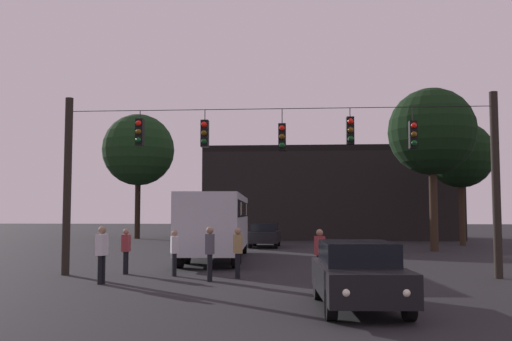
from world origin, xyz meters
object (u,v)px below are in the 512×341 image
tree_left_silhouette (460,155)px  pedestrian_far_side (102,251)px  city_bus (217,220)px  pedestrian_crossing_left (320,252)px  pedestrian_crossing_right (238,250)px  pedestrian_crossing_center (126,248)px  pedestrian_near_bus (210,250)px  car_far_left (265,235)px  pedestrian_trailing (174,250)px  tree_behind_building (432,132)px  car_near_right (358,274)px  tree_right_far (138,150)px

tree_left_silhouette → pedestrian_far_side: bearing=-127.5°
city_bus → tree_left_silhouette: bearing=40.8°
pedestrian_crossing_left → pedestrian_crossing_right: (-2.72, 0.43, 0.02)m
pedestrian_crossing_center → pedestrian_crossing_right: (4.14, -1.04, 0.04)m
city_bus → pedestrian_near_bus: bearing=-83.5°
car_far_left → pedestrian_crossing_center: pedestrian_crossing_center is taller
pedestrian_crossing_right → pedestrian_trailing: size_ratio=1.07×
pedestrian_near_bus → pedestrian_crossing_right: bearing=48.0°
pedestrian_far_side → tree_behind_building: tree_behind_building is taller
pedestrian_crossing_right → pedestrian_trailing: bearing=166.8°
tree_behind_building → pedestrian_far_side: bearing=-130.6°
pedestrian_crossing_left → tree_behind_building: size_ratio=0.18×
car_far_left → tree_behind_building: (9.89, -3.16, 6.07)m
pedestrian_trailing → tree_left_silhouette: 25.86m
pedestrian_near_bus → pedestrian_trailing: size_ratio=1.10×
pedestrian_crossing_right → tree_left_silhouette: bearing=57.4°
car_near_right → pedestrian_crossing_right: pedestrian_crossing_right is taller
car_far_left → pedestrian_near_bus: (-0.74, -18.40, 0.20)m
car_far_left → pedestrian_trailing: bearing=-97.4°
city_bus → tree_left_silhouette: (14.96, 12.92, 4.26)m
pedestrian_far_side → car_near_right: bearing=-28.4°
pedestrian_crossing_right → car_near_right: bearing=-59.9°
pedestrian_crossing_center → tree_right_far: tree_right_far is taller
car_near_right → car_far_left: 23.59m
pedestrian_crossing_center → tree_left_silhouette: tree_left_silhouette is taller
pedestrian_crossing_left → pedestrian_crossing_center: 7.01m
city_bus → pedestrian_crossing_left: bearing=-61.0°
pedestrian_crossing_center → tree_left_silhouette: bearing=48.5°
pedestrian_crossing_left → pedestrian_near_bus: pedestrian_near_bus is taller
pedestrian_trailing → car_far_left: bearing=82.6°
car_near_right → pedestrian_crossing_center: 10.19m
car_near_right → pedestrian_near_bus: bearing=130.3°
tree_left_silhouette → tree_right_far: size_ratio=0.79×
pedestrian_crossing_center → pedestrian_trailing: 1.94m
pedestrian_trailing → pedestrian_crossing_left: bearing=-10.9°
pedestrian_crossing_center → tree_behind_building: tree_behind_building is taller
pedestrian_near_bus → pedestrian_far_side: (-3.22, -0.94, 0.02)m
tree_behind_building → tree_left_silhouette: bearing=61.9°
car_near_right → tree_right_far: tree_right_far is taller
city_bus → car_near_right: size_ratio=2.52×
pedestrian_crossing_center → pedestrian_trailing: pedestrian_crossing_center is taller
tree_right_far → pedestrian_far_side: bearing=-76.1°
pedestrian_crossing_left → pedestrian_crossing_center: size_ratio=1.02×
car_near_right → tree_right_far: size_ratio=0.41×
city_bus → pedestrian_crossing_right: city_bus is taller
pedestrian_near_bus → tree_right_far: 32.20m
pedestrian_far_side → pedestrian_near_bus: bearing=16.2°
pedestrian_crossing_right → car_far_left: bearing=90.2°
car_near_right → pedestrian_trailing: (-5.65, 6.36, 0.09)m
tree_behind_building → car_near_right: bearing=-107.7°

